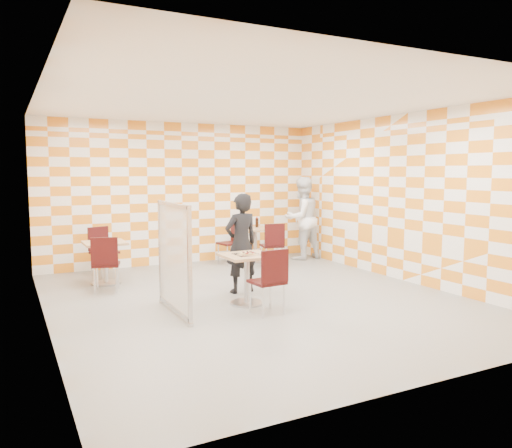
{
  "coord_description": "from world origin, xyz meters",
  "views": [
    {
      "loc": [
        -3.42,
        -6.75,
        1.97
      ],
      "look_at": [
        0.1,
        0.2,
        1.15
      ],
      "focal_mm": 35.0,
      "sensor_mm": 36.0,
      "label": 1
    }
  ],
  "objects": [
    {
      "name": "room_shell",
      "position": [
        0.0,
        0.54,
        1.5
      ],
      "size": [
        7.0,
        7.0,
        7.0
      ],
      "color": "gray",
      "rests_on": "ground"
    },
    {
      "name": "main_table",
      "position": [
        -0.25,
        -0.19,
        0.51
      ],
      "size": [
        0.7,
        0.7,
        0.75
      ],
      "color": "tan",
      "rests_on": "ground"
    },
    {
      "name": "second_table",
      "position": [
        1.44,
        2.87,
        0.51
      ],
      "size": [
        0.7,
        0.7,
        0.75
      ],
      "color": "tan",
      "rests_on": "ground"
    },
    {
      "name": "empty_table",
      "position": [
        -1.88,
        2.13,
        0.51
      ],
      "size": [
        0.7,
        0.7,
        0.75
      ],
      "color": "tan",
      "rests_on": "ground"
    },
    {
      "name": "chair_main_front",
      "position": [
        -0.22,
        -0.87,
        0.54
      ],
      "size": [
        0.45,
        0.46,
        0.92
      ],
      "color": "#320A0B",
      "rests_on": "ground"
    },
    {
      "name": "chair_second_front",
      "position": [
        1.44,
        2.07,
        0.54
      ],
      "size": [
        0.5,
        0.51,
        0.92
      ],
      "color": "#320A0B",
      "rests_on": "ground"
    },
    {
      "name": "chair_second_side",
      "position": [
        0.92,
        2.91,
        0.54
      ],
      "size": [
        0.5,
        0.49,
        0.92
      ],
      "color": "#320A0B",
      "rests_on": "ground"
    },
    {
      "name": "chair_empty_near",
      "position": [
        -2.0,
        1.48,
        0.54
      ],
      "size": [
        0.52,
        0.53,
        0.92
      ],
      "color": "#320A0B",
      "rests_on": "ground"
    },
    {
      "name": "chair_empty_far",
      "position": [
        -1.81,
        2.92,
        0.54
      ],
      "size": [
        0.55,
        0.55,
        0.92
      ],
      "color": "#320A0B",
      "rests_on": "ground"
    },
    {
      "name": "partition",
      "position": [
        -1.37,
        -0.2,
        0.79
      ],
      "size": [
        0.08,
        1.38,
        1.55
      ],
      "color": "white",
      "rests_on": "ground"
    },
    {
      "name": "man_dark",
      "position": [
        -0.01,
        0.52,
        0.81
      ],
      "size": [
        0.64,
        0.46,
        1.62
      ],
      "primitive_type": "imported",
      "rotation": [
        0.0,
        0.0,
        3.27
      ],
      "color": "black",
      "rests_on": "ground"
    },
    {
      "name": "man_white",
      "position": [
        2.55,
        2.75,
        0.93
      ],
      "size": [
        0.98,
        0.81,
        1.85
      ],
      "primitive_type": "imported",
      "rotation": [
        0.0,
        0.0,
        3.27
      ],
      "color": "white",
      "rests_on": "ground"
    },
    {
      "name": "pizza_on_foil",
      "position": [
        -0.25,
        -0.2,
        0.77
      ],
      "size": [
        0.4,
        0.4,
        0.04
      ],
      "color": "silver",
      "rests_on": "main_table"
    },
    {
      "name": "sport_bottle",
      "position": [
        1.27,
        2.95,
        0.84
      ],
      "size": [
        0.06,
        0.06,
        0.2
      ],
      "color": "white",
      "rests_on": "second_table"
    },
    {
      "name": "soda_bottle",
      "position": [
        1.53,
        2.97,
        0.85
      ],
      "size": [
        0.07,
        0.07,
        0.23
      ],
      "color": "black",
      "rests_on": "second_table"
    }
  ]
}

